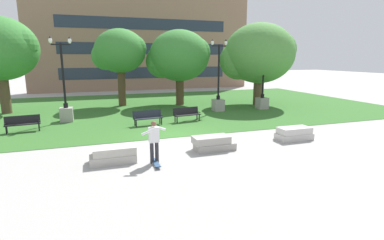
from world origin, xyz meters
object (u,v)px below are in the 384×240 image
(concrete_block_left, at_px, (213,143))
(lamp_post_left, at_px, (262,95))
(lamp_post_right, at_px, (218,97))
(concrete_block_right, at_px, (294,134))
(skateboard, at_px, (156,163))
(concrete_block_center, at_px, (114,155))
(person_skateboarder, at_px, (154,139))
(park_bench_near_right, at_px, (23,123))
(park_bench_near_left, at_px, (187,113))
(lamp_post_center, at_px, (66,105))
(park_bench_far_left, at_px, (148,117))

(concrete_block_left, height_order, lamp_post_left, lamp_post_left)
(lamp_post_right, bearing_deg, concrete_block_right, -88.08)
(skateboard, bearing_deg, concrete_block_right, 10.72)
(concrete_block_center, distance_m, lamp_post_left, 15.50)
(person_skateboarder, height_order, skateboard, person_skateboarder)
(concrete_block_center, relative_size, lamp_post_right, 0.33)
(concrete_block_center, bearing_deg, park_bench_near_right, 123.09)
(lamp_post_right, bearing_deg, lamp_post_left, -3.92)
(park_bench_near_left, bearing_deg, concrete_block_left, -96.88)
(person_skateboarder, bearing_deg, lamp_post_center, 111.57)
(skateboard, distance_m, lamp_post_right, 12.61)
(park_bench_far_left, xyz_separation_m, lamp_post_left, (9.95, 2.96, 0.57))
(park_bench_near_right, height_order, park_bench_far_left, same)
(park_bench_near_right, bearing_deg, lamp_post_right, 11.28)
(concrete_block_center, bearing_deg, skateboard, -31.29)
(concrete_block_left, distance_m, skateboard, 3.11)
(lamp_post_left, bearing_deg, concrete_block_center, -143.83)
(concrete_block_center, distance_m, concrete_block_left, 4.41)
(skateboard, bearing_deg, concrete_block_left, 21.98)
(concrete_block_left, bearing_deg, lamp_post_right, 64.86)
(skateboard, relative_size, park_bench_far_left, 0.56)
(person_skateboarder, relative_size, park_bench_far_left, 0.93)
(concrete_block_left, bearing_deg, park_bench_far_left, 107.36)
(lamp_post_center, xyz_separation_m, lamp_post_right, (10.97, 0.43, 0.01))
(concrete_block_left, relative_size, concrete_block_right, 1.06)
(concrete_block_right, distance_m, park_bench_near_left, 7.09)
(concrete_block_left, distance_m, lamp_post_center, 11.02)
(concrete_block_center, xyz_separation_m, park_bench_far_left, (2.55, 6.17, 0.23))
(lamp_post_center, bearing_deg, skateboard, -69.05)
(lamp_post_right, xyz_separation_m, lamp_post_left, (3.79, -0.26, -0.01))
(person_skateboarder, bearing_deg, park_bench_far_left, 81.45)
(concrete_block_left, relative_size, park_bench_far_left, 1.03)
(park_bench_near_right, xyz_separation_m, lamp_post_right, (13.12, 2.62, 0.57))
(concrete_block_right, xyz_separation_m, lamp_post_right, (-0.30, 8.91, 0.81))
(concrete_block_left, distance_m, concrete_block_right, 4.60)
(concrete_block_right, xyz_separation_m, person_skateboarder, (-7.47, -1.11, 0.67))
(park_bench_near_left, bearing_deg, skateboard, -116.22)
(park_bench_near_right, bearing_deg, concrete_block_left, -36.56)
(skateboard, relative_size, park_bench_near_left, 0.55)
(concrete_block_center, relative_size, concrete_block_right, 1.00)
(person_skateboarder, distance_m, lamp_post_center, 10.31)
(lamp_post_right, height_order, lamp_post_left, lamp_post_right)
(park_bench_far_left, xyz_separation_m, lamp_post_center, (-4.81, 2.80, 0.56))
(concrete_block_left, height_order, lamp_post_center, lamp_post_center)
(park_bench_near_right, bearing_deg, park_bench_near_left, -2.01)
(concrete_block_left, height_order, park_bench_near_left, park_bench_near_left)
(person_skateboarder, distance_m, park_bench_near_right, 9.50)
(lamp_post_right, bearing_deg, park_bench_far_left, -152.36)
(lamp_post_left, bearing_deg, park_bench_near_left, -159.85)
(park_bench_far_left, bearing_deg, park_bench_near_right, 175.03)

